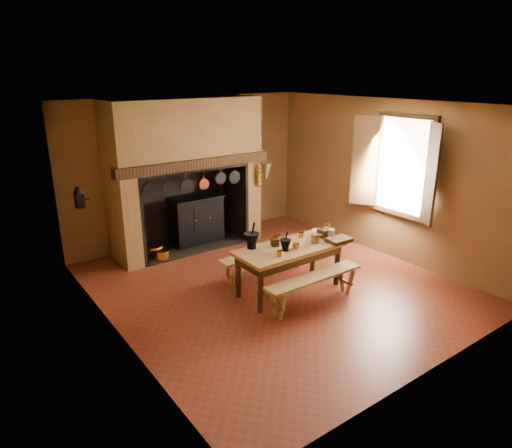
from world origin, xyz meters
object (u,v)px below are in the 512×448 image
at_px(work_table, 290,254).
at_px(coffee_grinder, 275,242).
at_px(wicker_basket, 326,232).
at_px(bench_front, 314,283).
at_px(iron_range, 196,218).
at_px(mixing_bowl, 323,233).

bearing_deg(work_table, coffee_grinder, 136.41).
bearing_deg(work_table, wicker_basket, 0.27).
bearing_deg(work_table, bench_front, -90.00).
bearing_deg(coffee_grinder, iron_range, 111.37).
height_order(work_table, mixing_bowl, mixing_bowl).
xyz_separation_m(work_table, bench_front, (0.00, -0.56, -0.27)).
height_order(iron_range, work_table, iron_range).
xyz_separation_m(iron_range, wicker_basket, (0.86, -2.71, 0.32)).
bearing_deg(bench_front, coffee_grinder, 102.81).
xyz_separation_m(work_table, wicker_basket, (0.74, 0.00, 0.19)).
height_order(bench_front, mixing_bowl, mixing_bowl).
distance_m(work_table, wicker_basket, 0.77).
relative_size(coffee_grinder, mixing_bowl, 0.55).
bearing_deg(iron_range, coffee_grinder, -91.12).
bearing_deg(bench_front, mixing_bowl, 40.33).
relative_size(bench_front, wicker_basket, 6.90).
height_order(coffee_grinder, mixing_bowl, coffee_grinder).
bearing_deg(iron_range, work_table, -87.61).
distance_m(iron_range, coffee_grinder, 2.58).
height_order(bench_front, wicker_basket, wicker_basket).
distance_m(coffee_grinder, wicker_basket, 0.92).
bearing_deg(coffee_grinder, bench_front, -54.71).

